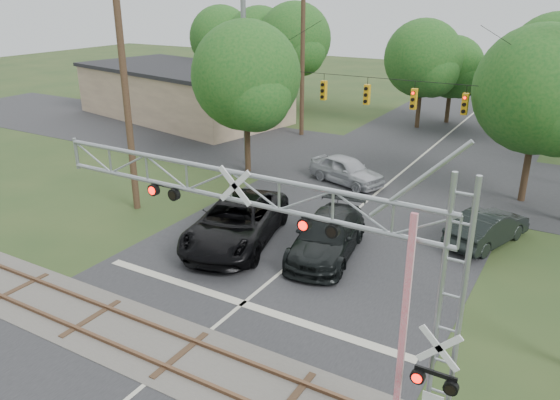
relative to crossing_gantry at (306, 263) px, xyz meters
The scene contains 13 objects.
ground 6.70m from the crossing_gantry, 160.19° to the right, with size 160.00×160.00×0.00m, color #293F1D.
road_main 10.58m from the crossing_gantry, 118.55° to the left, with size 14.00×90.00×0.02m, color #262629.
road_cross 23.28m from the crossing_gantry, 101.50° to the left, with size 90.00×12.00×0.02m, color #262629.
railroad_track 6.48m from the crossing_gantry, behind, with size 90.00×3.20×0.17m.
crossing_gantry is the anchor object (origin of this frame).
traffic_signal_span 18.75m from the crossing_gantry, 101.22° to the left, with size 19.34×0.36×11.50m.
pickup_black 11.73m from the crossing_gantry, 133.83° to the left, with size 3.30×7.15×1.99m, color black.
car_dark 10.46m from the crossing_gantry, 112.10° to the left, with size 2.43×5.97×1.73m, color black.
sedan_silver 19.67m from the crossing_gantry, 110.56° to the left, with size 1.92×4.78×1.63m, color #A4A5AC.
suv_dark 14.37m from the crossing_gantry, 81.53° to the left, with size 1.66×4.77×1.57m, color black.
commercial_building 38.34m from the crossing_gantry, 134.55° to the left, with size 20.68×13.37×4.47m.
utility_poles 20.28m from the crossing_gantry, 94.11° to the left, with size 24.03×28.43×14.13m.
treeline 33.96m from the crossing_gantry, 97.14° to the left, with size 53.70×29.49×9.87m.
Camera 1 is at (9.88, -8.65, 10.72)m, focal length 35.00 mm.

